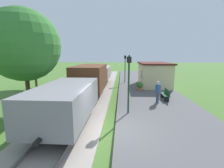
% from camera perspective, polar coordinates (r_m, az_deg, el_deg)
% --- Properties ---
extents(ground_plane, '(160.00, 160.00, 0.00)m').
position_cam_1_polar(ground_plane, '(8.38, -0.32, -17.43)').
color(ground_plane, '#47702D').
extents(platform_slab, '(6.00, 60.00, 0.25)m').
position_cam_1_polar(platform_slab, '(8.74, 22.03, -16.10)').
color(platform_slab, '#565659').
rests_on(platform_slab, ground).
extents(track_ballast, '(3.80, 60.00, 0.12)m').
position_cam_1_polar(track_ballast, '(8.83, -16.71, -15.94)').
color(track_ballast, '#9E9389').
rests_on(track_ballast, ground).
extents(rail_near, '(0.07, 60.00, 0.14)m').
position_cam_1_polar(rail_near, '(8.56, -12.05, -15.62)').
color(rail_near, slate).
rests_on(rail_near, track_ballast).
extents(rail_far, '(0.07, 60.00, 0.14)m').
position_cam_1_polar(rail_far, '(9.04, -21.19, -14.68)').
color(rail_far, slate).
rests_on(rail_far, track_ballast).
extents(freight_train, '(2.50, 19.40, 2.72)m').
position_cam_1_polar(freight_train, '(14.91, -7.75, 0.99)').
color(freight_train, gray).
rests_on(freight_train, rail_near).
extents(station_hut, '(3.50, 5.80, 2.78)m').
position_cam_1_polar(station_hut, '(19.96, 14.79, 3.53)').
color(station_hut, beige).
rests_on(station_hut, platform_slab).
extents(bench_near_hut, '(0.42, 1.50, 0.91)m').
position_cam_1_polar(bench_near_hut, '(13.88, 18.76, -3.48)').
color(bench_near_hut, '#1E4C2D').
rests_on(bench_near_hut, platform_slab).
extents(bench_down_platform, '(0.42, 1.50, 0.91)m').
position_cam_1_polar(bench_down_platform, '(23.88, 12.32, 2.45)').
color(bench_down_platform, '#1E4C2D').
rests_on(bench_down_platform, platform_slab).
extents(person_waiting, '(0.34, 0.43, 1.71)m').
position_cam_1_polar(person_waiting, '(12.71, 16.15, -2.43)').
color(person_waiting, '#474C66').
rests_on(person_waiting, platform_slab).
extents(potted_planter, '(0.64, 0.64, 0.92)m').
position_cam_1_polar(potted_planter, '(16.71, 9.93, -0.79)').
color(potted_planter, '#9E6642').
rests_on(potted_planter, platform_slab).
extents(lamp_post_near, '(0.28, 0.28, 3.70)m').
position_cam_1_polar(lamp_post_near, '(9.79, 6.07, 3.82)').
color(lamp_post_near, '#193823').
rests_on(lamp_post_near, platform_slab).
extents(lamp_post_far, '(0.28, 0.28, 3.70)m').
position_cam_1_polar(lamp_post_far, '(21.34, 4.73, 7.35)').
color(lamp_post_far, '#193823').
rests_on(lamp_post_far, platform_slab).
extents(tree_trackside_mid, '(4.73, 4.73, 6.91)m').
position_cam_1_polar(tree_trackside_mid, '(12.19, -29.15, 12.04)').
color(tree_trackside_mid, '#4C3823').
rests_on(tree_trackside_mid, ground).
extents(tree_trackside_far, '(4.36, 4.36, 6.72)m').
position_cam_1_polar(tree_trackside_far, '(21.16, -26.42, 10.99)').
color(tree_trackside_far, '#4C3823').
rests_on(tree_trackside_far, ground).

